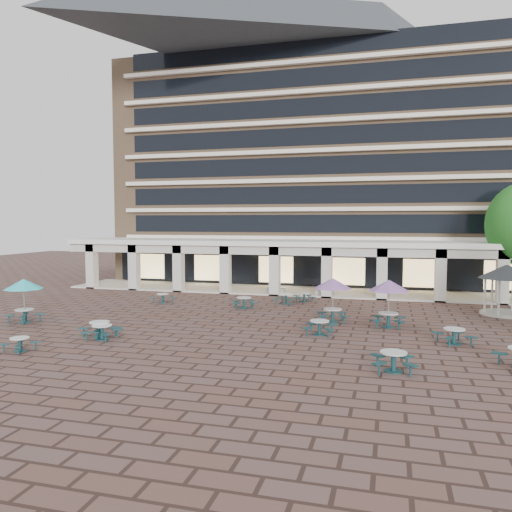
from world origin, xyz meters
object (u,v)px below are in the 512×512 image
(picnic_table_2, at_px, (393,360))
(gazebo, at_px, (507,277))
(picnic_table_1, at_px, (102,331))
(planter_right, at_px, (325,291))
(picnic_table_0, at_px, (20,343))
(planter_left, at_px, (276,288))

(picnic_table_2, xyz_separation_m, gazebo, (7.02, 14.52, 1.94))
(picnic_table_1, relative_size, planter_right, 1.12)
(picnic_table_0, relative_size, planter_right, 1.08)
(picnic_table_1, height_order, gazebo, gazebo)
(picnic_table_0, distance_m, gazebo, 28.59)
(picnic_table_0, distance_m, planter_left, 21.97)
(picnic_table_0, bearing_deg, planter_right, 71.41)
(gazebo, bearing_deg, picnic_table_1, -149.03)
(gazebo, distance_m, planter_right, 13.34)
(picnic_table_1, relative_size, planter_left, 1.12)
(picnic_table_2, height_order, planter_left, planter_left)
(picnic_table_0, xyz_separation_m, gazebo, (23.71, 15.84, 2.04))
(picnic_table_1, xyz_separation_m, gazebo, (21.33, 12.80, 1.98))
(planter_right, bearing_deg, picnic_table_0, -118.96)
(picnic_table_0, bearing_deg, picnic_table_2, 14.89)
(picnic_table_1, distance_m, planter_right, 19.83)
(planter_left, xyz_separation_m, planter_right, (4.02, 0.00, -0.12))
(planter_right, bearing_deg, picnic_table_2, -74.81)
(picnic_table_1, distance_m, picnic_table_2, 14.42)
(gazebo, bearing_deg, picnic_table_0, -146.26)
(picnic_table_1, height_order, planter_left, planter_left)
(picnic_table_0, distance_m, picnic_table_2, 16.75)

